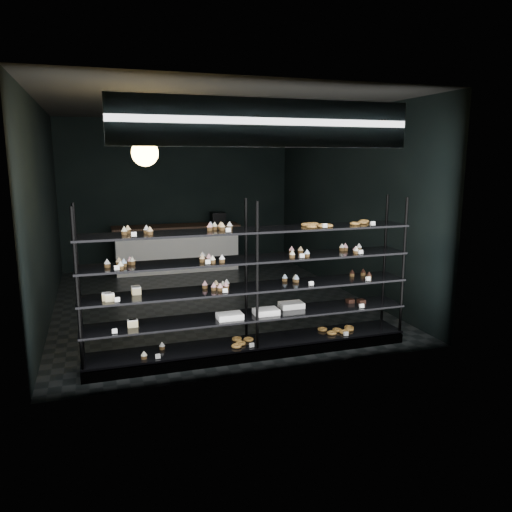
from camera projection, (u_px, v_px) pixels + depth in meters
name	position (u px, v px, depth m)	size (l,w,h in m)	color
room	(208.00, 207.00, 8.17)	(5.01, 6.01, 3.20)	black
display_shelf	(249.00, 305.00, 6.05)	(4.00, 0.50, 1.91)	black
signage	(268.00, 123.00, 5.21)	(3.30, 0.05, 0.50)	#0E0E46
pendant_lamp	(145.00, 153.00, 6.21)	(0.33, 0.33, 0.90)	black
service_counter	(178.00, 248.00, 10.67)	(2.66, 0.65, 1.23)	silver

